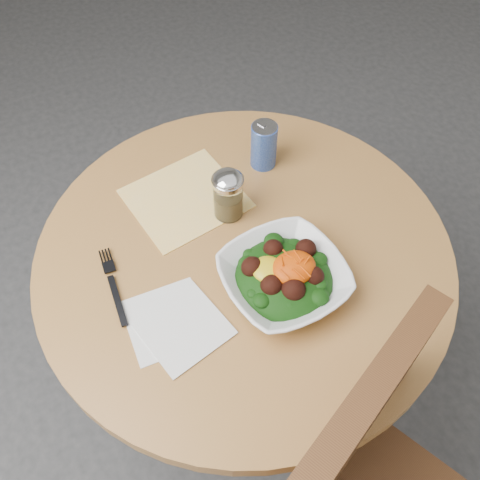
{
  "coord_description": "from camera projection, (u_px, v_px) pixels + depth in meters",
  "views": [
    {
      "loc": [
        -0.31,
        -0.58,
        1.69
      ],
      "look_at": [
        -0.02,
        -0.01,
        0.81
      ],
      "focal_mm": 40.0,
      "sensor_mm": 36.0,
      "label": 1
    }
  ],
  "objects": [
    {
      "name": "salad_bowl",
      "position": [
        284.0,
        277.0,
        1.07
      ],
      "size": [
        0.25,
        0.25,
        0.09
      ],
      "color": "white",
      "rests_on": "table"
    },
    {
      "name": "ground",
      "position": [
        243.0,
        381.0,
        1.76
      ],
      "size": [
        6.0,
        6.0,
        0.0
      ],
      "primitive_type": "plane",
      "color": "#302F32",
      "rests_on": "ground"
    },
    {
      "name": "cloth_napkin",
      "position": [
        185.0,
        198.0,
        1.23
      ],
      "size": [
        0.27,
        0.25,
        0.0
      ],
      "primitive_type": "cube",
      "rotation": [
        0.0,
        0.0,
        0.13
      ],
      "color": "#FEA80D",
      "rests_on": "table"
    },
    {
      "name": "fork",
      "position": [
        113.0,
        283.0,
        1.09
      ],
      "size": [
        0.04,
        0.19,
        0.0
      ],
      "color": "black",
      "rests_on": "table"
    },
    {
      "name": "spice_shaker",
      "position": [
        228.0,
        195.0,
        1.16
      ],
      "size": [
        0.07,
        0.07,
        0.12
      ],
      "color": "silver",
      "rests_on": "table"
    },
    {
      "name": "paper_napkins",
      "position": [
        175.0,
        324.0,
        1.04
      ],
      "size": [
        0.19,
        0.2,
        0.0
      ],
      "color": "silver",
      "rests_on": "table"
    },
    {
      "name": "beverage_can",
      "position": [
        264.0,
        145.0,
        1.25
      ],
      "size": [
        0.06,
        0.06,
        0.12
      ],
      "color": "#0D2D96",
      "rests_on": "table"
    },
    {
      "name": "table",
      "position": [
        244.0,
        296.0,
        1.31
      ],
      "size": [
        0.9,
        0.9,
        0.75
      ],
      "color": "black",
      "rests_on": "ground"
    }
  ]
}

